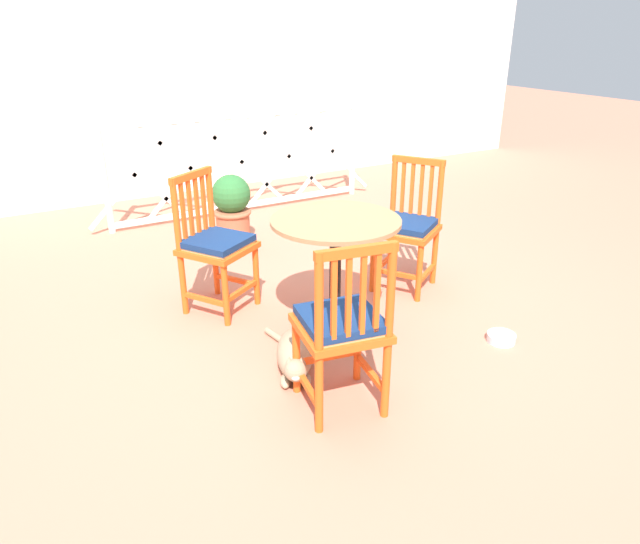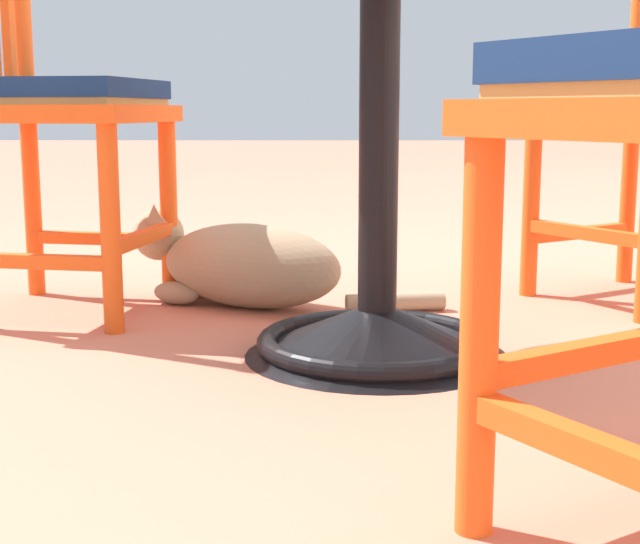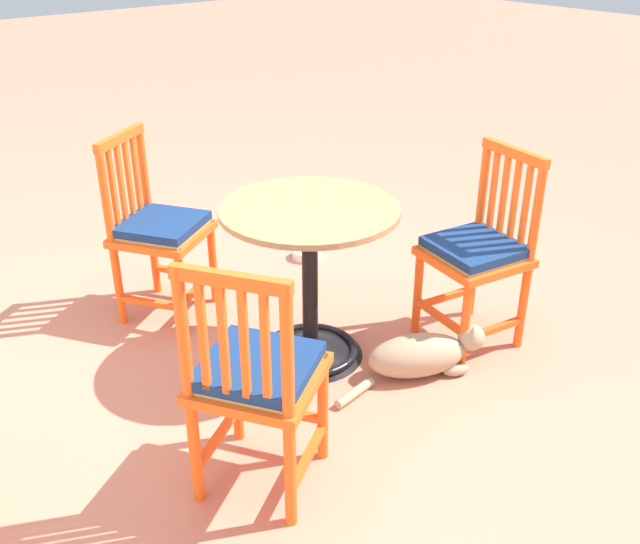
# 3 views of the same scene
# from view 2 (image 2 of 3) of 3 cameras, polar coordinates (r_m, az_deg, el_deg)

# --- Properties ---
(ground_plane) EXTENTS (24.00, 24.00, 0.00)m
(ground_plane) POSITION_cam_2_polar(r_m,az_deg,el_deg) (1.66, 5.26, -5.40)
(ground_plane) COLOR #C6755B
(cafe_table) EXTENTS (0.76, 0.76, 0.73)m
(cafe_table) POSITION_cam_2_polar(r_m,az_deg,el_deg) (1.63, 3.62, 4.51)
(cafe_table) COLOR black
(cafe_table) RESTS_ON ground_plane
(orange_chair_facing_out) EXTENTS (0.46, 0.46, 0.91)m
(orange_chair_facing_out) POSITION_cam_2_polar(r_m,az_deg,el_deg) (2.08, -16.17, 9.80)
(orange_chair_facing_out) COLOR #EA5619
(orange_chair_facing_out) RESTS_ON ground_plane
(tabby_cat) EXTENTS (0.37, 0.73, 0.23)m
(tabby_cat) POSITION_cam_2_polar(r_m,az_deg,el_deg) (2.09, -5.17, 0.47)
(tabby_cat) COLOR #9E896B
(tabby_cat) RESTS_ON ground_plane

